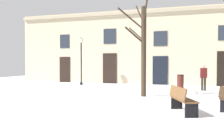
{
  "coord_description": "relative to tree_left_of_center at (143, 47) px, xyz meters",
  "views": [
    {
      "loc": [
        3.68,
        -10.47,
        1.73
      ],
      "look_at": [
        0.0,
        1.73,
        1.35
      ],
      "focal_mm": 37.95,
      "sensor_mm": 36.0,
      "label": 1
    }
  ],
  "objects": [
    {
      "name": "streetlamp",
      "position": [
        -5.73,
        5.03,
        -0.26
      ],
      "size": [
        0.3,
        0.3,
        3.77
      ],
      "color": "black",
      "rests_on": "ground"
    },
    {
      "name": "building_facade",
      "position": [
        -1.68,
        7.16,
        0.53
      ],
      "size": [
        21.42,
        0.6,
        6.1
      ],
      "color": "beige",
      "rests_on": "ground"
    },
    {
      "name": "litter_bin",
      "position": [
        1.83,
        4.71,
        -2.1
      ],
      "size": [
        0.47,
        0.47,
        0.93
      ],
      "color": "#4C1E19",
      "rests_on": "ground"
    },
    {
      "name": "ground_plane",
      "position": [
        -1.68,
        -1.7,
        -2.57
      ],
      "size": [
        34.27,
        34.27,
        0.0
      ],
      "primitive_type": "plane",
      "color": "white"
    },
    {
      "name": "tree_left_of_center",
      "position": [
        0.0,
        0.0,
        0.0
      ],
      "size": [
        1.65,
        1.7,
        5.07
      ],
      "color": "#382B1E",
      "rests_on": "ground"
    },
    {
      "name": "person_strolling",
      "position": [
        3.24,
        3.66,
        -1.64
      ],
      "size": [
        0.42,
        0.31,
        1.67
      ],
      "rotation": [
        0.0,
        0.0,
        3.4
      ],
      "color": "#2D271E",
      "rests_on": "ground"
    },
    {
      "name": "bench_by_litter_bin",
      "position": [
        1.97,
        -3.71,
        -2.1
      ],
      "size": [
        1.0,
        1.66,
        0.92
      ],
      "rotation": [
        0.0,
        0.0,
        1.91
      ],
      "color": "brown",
      "rests_on": "ground"
    }
  ]
}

